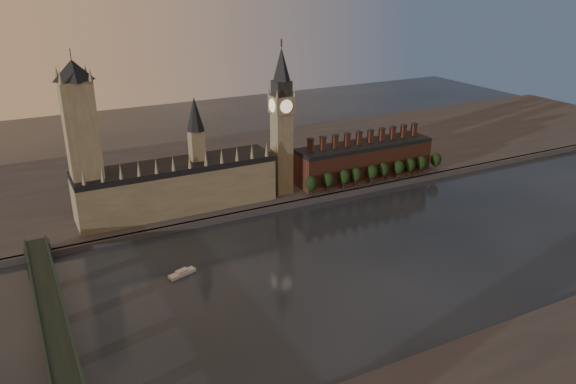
{
  "coord_description": "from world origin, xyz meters",
  "views": [
    {
      "loc": [
        -159.39,
        -225.56,
        151.97
      ],
      "look_at": [
        -13.7,
        55.0,
        27.51
      ],
      "focal_mm": 35.0,
      "sensor_mm": 36.0,
      "label": 1
    }
  ],
  "objects_px": {
    "victoria_tower": "(82,140)",
    "big_ben": "(282,120)",
    "river_boat": "(182,273)",
    "westminster_bridge": "(56,336)"
  },
  "relations": [
    {
      "from": "river_boat",
      "to": "big_ben",
      "type": "bearing_deg",
      "value": 19.66
    },
    {
      "from": "big_ben",
      "to": "victoria_tower",
      "type": "bearing_deg",
      "value": 177.8
    },
    {
      "from": "victoria_tower",
      "to": "river_boat",
      "type": "bearing_deg",
      "value": -68.24
    },
    {
      "from": "victoria_tower",
      "to": "river_boat",
      "type": "distance_m",
      "value": 103.62
    },
    {
      "from": "westminster_bridge",
      "to": "big_ben",
      "type": "bearing_deg",
      "value": 34.33
    },
    {
      "from": "big_ben",
      "to": "river_boat",
      "type": "bearing_deg",
      "value": -142.68
    },
    {
      "from": "big_ben",
      "to": "river_boat",
      "type": "xyz_separation_m",
      "value": [
        -98.14,
        -74.81,
        -55.65
      ]
    },
    {
      "from": "victoria_tower",
      "to": "big_ben",
      "type": "xyz_separation_m",
      "value": [
        130.0,
        -5.0,
        -2.26
      ]
    },
    {
      "from": "westminster_bridge",
      "to": "river_boat",
      "type": "distance_m",
      "value": 77.1
    },
    {
      "from": "victoria_tower",
      "to": "westminster_bridge",
      "type": "relative_size",
      "value": 0.54
    }
  ]
}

